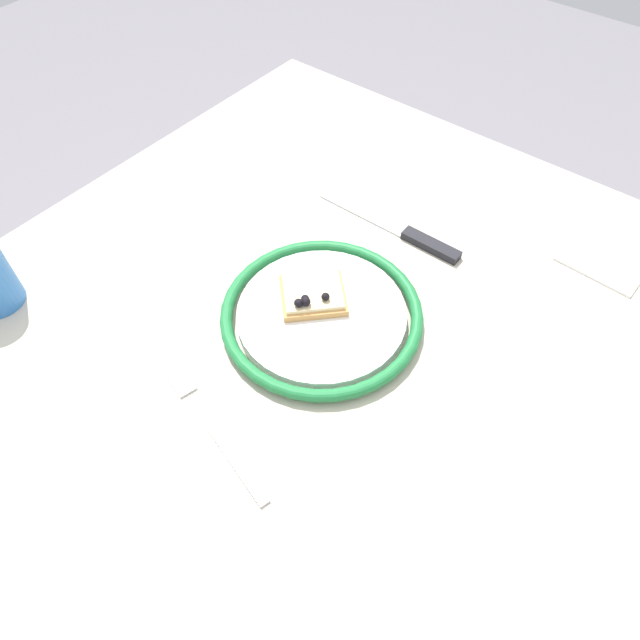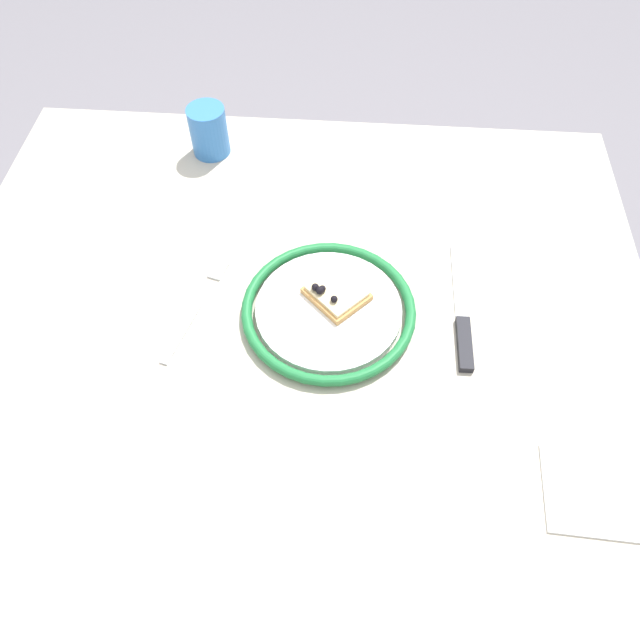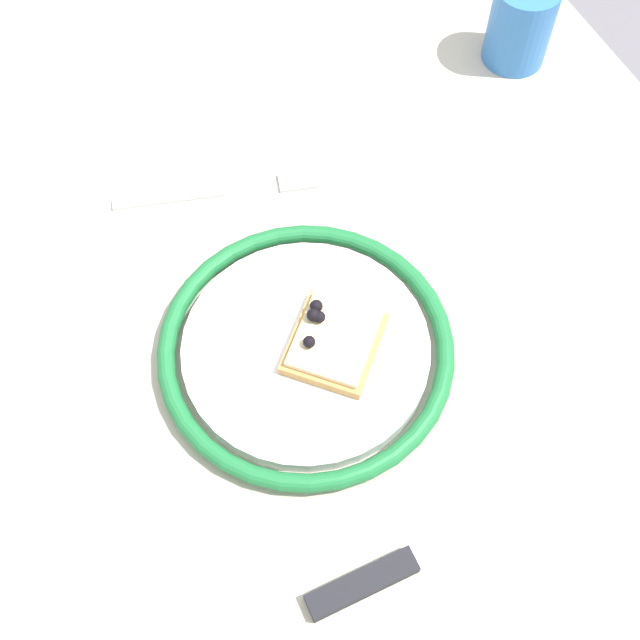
{
  "view_description": "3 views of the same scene",
  "coord_description": "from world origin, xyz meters",
  "px_view_note": "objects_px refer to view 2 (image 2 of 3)",
  "views": [
    {
      "loc": [
        -0.31,
        -0.28,
        1.35
      ],
      "look_at": [
        0.04,
        -0.01,
        0.78
      ],
      "focal_mm": 31.98,
      "sensor_mm": 36.0,
      "label": 1
    },
    {
      "loc": [
        0.08,
        -0.53,
        1.5
      ],
      "look_at": [
        0.04,
        -0.02,
        0.78
      ],
      "focal_mm": 33.68,
      "sensor_mm": 36.0,
      "label": 2
    },
    {
      "loc": [
        0.36,
        -0.13,
        1.43
      ],
      "look_at": [
        0.04,
        0.02,
        0.8
      ],
      "focal_mm": 47.03,
      "sensor_mm": 36.0,
      "label": 3
    }
  ],
  "objects_px": {
    "fork": "(196,309)",
    "cup": "(209,131)",
    "dining_table": "(295,341)",
    "pizza_slice_near": "(336,293)",
    "plate": "(329,308)",
    "knife": "(463,326)",
    "napkin": "(596,493)"
  },
  "relations": [
    {
      "from": "fork",
      "to": "cup",
      "type": "distance_m",
      "value": 0.37
    },
    {
      "from": "dining_table",
      "to": "cup",
      "type": "distance_m",
      "value": 0.42
    },
    {
      "from": "pizza_slice_near",
      "to": "cup",
      "type": "height_order",
      "value": "cup"
    },
    {
      "from": "plate",
      "to": "knife",
      "type": "bearing_deg",
      "value": -3.77
    },
    {
      "from": "plate",
      "to": "napkin",
      "type": "relative_size",
      "value": 2.02
    },
    {
      "from": "plate",
      "to": "cup",
      "type": "distance_m",
      "value": 0.43
    },
    {
      "from": "plate",
      "to": "pizza_slice_near",
      "type": "relative_size",
      "value": 2.36
    },
    {
      "from": "napkin",
      "to": "plate",
      "type": "bearing_deg",
      "value": 144.15
    },
    {
      "from": "pizza_slice_near",
      "to": "napkin",
      "type": "height_order",
      "value": "pizza_slice_near"
    },
    {
      "from": "napkin",
      "to": "pizza_slice_near",
      "type": "bearing_deg",
      "value": 141.45
    },
    {
      "from": "dining_table",
      "to": "knife",
      "type": "relative_size",
      "value": 4.55
    },
    {
      "from": "dining_table",
      "to": "fork",
      "type": "relative_size",
      "value": 5.51
    },
    {
      "from": "pizza_slice_near",
      "to": "plate",
      "type": "bearing_deg",
      "value": -116.38
    },
    {
      "from": "plate",
      "to": "cup",
      "type": "xyz_separation_m",
      "value": [
        -0.24,
        0.35,
        0.03
      ]
    },
    {
      "from": "plate",
      "to": "knife",
      "type": "height_order",
      "value": "plate"
    },
    {
      "from": "fork",
      "to": "knife",
      "type": "bearing_deg",
      "value": -0.49
    },
    {
      "from": "plate",
      "to": "fork",
      "type": "relative_size",
      "value": 1.31
    },
    {
      "from": "knife",
      "to": "napkin",
      "type": "bearing_deg",
      "value": -57.92
    },
    {
      "from": "knife",
      "to": "fork",
      "type": "height_order",
      "value": "knife"
    },
    {
      "from": "dining_table",
      "to": "napkin",
      "type": "distance_m",
      "value": 0.48
    },
    {
      "from": "knife",
      "to": "napkin",
      "type": "relative_size",
      "value": 1.86
    },
    {
      "from": "napkin",
      "to": "fork",
      "type": "bearing_deg",
      "value": 156.22
    },
    {
      "from": "plate",
      "to": "fork",
      "type": "xyz_separation_m",
      "value": [
        -0.2,
        -0.01,
        -0.01
      ]
    },
    {
      "from": "plate",
      "to": "cup",
      "type": "relative_size",
      "value": 2.87
    },
    {
      "from": "cup",
      "to": "dining_table",
      "type": "bearing_deg",
      "value": -62.33
    },
    {
      "from": "pizza_slice_near",
      "to": "fork",
      "type": "distance_m",
      "value": 0.21
    },
    {
      "from": "dining_table",
      "to": "cup",
      "type": "relative_size",
      "value": 12.03
    },
    {
      "from": "cup",
      "to": "napkin",
      "type": "bearing_deg",
      "value": -45.75
    },
    {
      "from": "fork",
      "to": "napkin",
      "type": "xyz_separation_m",
      "value": [
        0.55,
        -0.24,
        -0.0
      ]
    },
    {
      "from": "pizza_slice_near",
      "to": "cup",
      "type": "xyz_separation_m",
      "value": [
        -0.25,
        0.34,
        0.02
      ]
    },
    {
      "from": "pizza_slice_near",
      "to": "fork",
      "type": "relative_size",
      "value": 0.56
    },
    {
      "from": "plate",
      "to": "napkin",
      "type": "xyz_separation_m",
      "value": [
        0.35,
        -0.25,
        -0.01
      ]
    }
  ]
}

